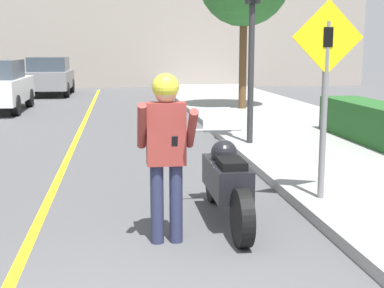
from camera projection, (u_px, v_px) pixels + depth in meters
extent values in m
cube|color=yellow|center=(64.00, 166.00, 9.33)|extent=(0.12, 36.00, 0.01)
cube|color=gray|center=(109.00, 4.00, 28.16)|extent=(28.00, 1.20, 8.72)
cylinder|color=black|center=(242.00, 218.00, 5.52)|extent=(0.14, 0.61, 0.61)
cylinder|color=black|center=(214.00, 179.00, 7.16)|extent=(0.14, 0.61, 0.61)
cube|color=black|center=(226.00, 177.00, 6.30)|extent=(0.40, 1.16, 0.36)
sphere|color=black|center=(224.00, 153.00, 6.41)|extent=(0.32, 0.32, 0.32)
cube|color=black|center=(231.00, 164.00, 6.00)|extent=(0.28, 0.48, 0.10)
cylinder|color=silver|center=(218.00, 130.00, 6.78)|extent=(0.62, 0.03, 0.03)
cube|color=silver|center=(217.00, 120.00, 6.83)|extent=(0.36, 0.12, 0.31)
cylinder|color=#282D4C|center=(157.00, 204.00, 5.60)|extent=(0.14, 0.14, 0.85)
cylinder|color=#282D4C|center=(176.00, 203.00, 5.63)|extent=(0.14, 0.14, 0.85)
cube|color=maroon|center=(166.00, 134.00, 5.48)|extent=(0.40, 0.22, 0.65)
cylinder|color=maroon|center=(142.00, 126.00, 5.33)|extent=(0.09, 0.39, 0.50)
cylinder|color=maroon|center=(192.00, 129.00, 5.39)|extent=(0.09, 0.45, 0.45)
sphere|color=tan|center=(166.00, 92.00, 5.41)|extent=(0.23, 0.23, 0.23)
sphere|color=gold|center=(166.00, 87.00, 5.40)|extent=(0.28, 0.28, 0.28)
cube|color=black|center=(175.00, 141.00, 5.22)|extent=(0.06, 0.05, 0.11)
cylinder|color=slate|center=(324.00, 112.00, 6.68)|extent=(0.08, 0.08, 2.22)
cube|color=yellow|center=(328.00, 37.00, 6.50)|extent=(0.91, 0.02, 0.91)
cube|color=black|center=(328.00, 37.00, 6.49)|extent=(0.12, 0.01, 0.24)
cylinder|color=#2D2D30|center=(251.00, 56.00, 10.60)|extent=(0.12, 0.12, 3.51)
cube|color=#235623|center=(376.00, 123.00, 10.97)|extent=(0.90, 3.91, 0.78)
cylinder|color=brown|center=(243.00, 61.00, 17.02)|extent=(0.24, 0.24, 3.01)
cylinder|color=black|center=(29.00, 98.00, 18.90)|extent=(0.22, 0.64, 0.64)
cylinder|color=black|center=(16.00, 106.00, 16.36)|extent=(0.22, 0.64, 0.64)
cylinder|color=black|center=(36.00, 86.00, 24.89)|extent=(0.22, 0.64, 0.64)
cylinder|color=black|center=(72.00, 86.00, 25.11)|extent=(0.22, 0.64, 0.64)
cylinder|color=black|center=(26.00, 90.00, 22.35)|extent=(0.22, 0.64, 0.64)
cylinder|color=black|center=(67.00, 90.00, 22.57)|extent=(0.22, 0.64, 0.64)
cube|color=gray|center=(50.00, 79.00, 23.67)|extent=(1.80, 4.20, 0.76)
cube|color=#38424C|center=(49.00, 64.00, 23.38)|extent=(1.58, 2.18, 0.60)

